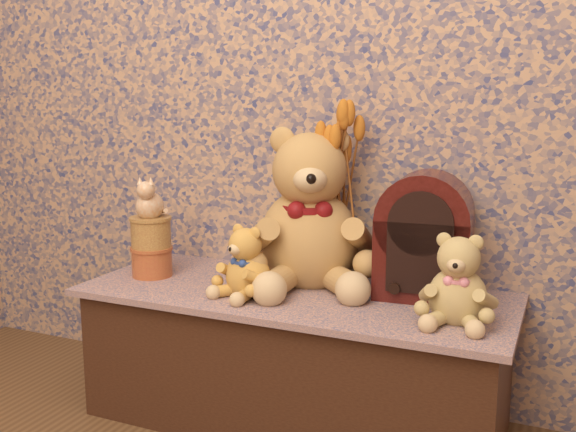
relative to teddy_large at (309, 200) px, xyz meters
name	(u,v)px	position (x,y,z in m)	size (l,w,h in m)	color
display_shelf	(295,357)	(0.00, -0.11, -0.47)	(1.30, 0.53, 0.42)	#374372
teddy_large	(309,200)	(0.00, 0.00, 0.00)	(0.42, 0.50, 0.53)	#AE7943
teddy_medium	(248,258)	(-0.11, -0.20, -0.15)	(0.18, 0.21, 0.23)	gold
teddy_small	(458,275)	(0.49, -0.18, -0.14)	(0.20, 0.24, 0.25)	tan
cathedral_radio	(425,235)	(0.36, 0.00, -0.08)	(0.27, 0.19, 0.37)	#3C0E0B
ceramic_vase	(339,255)	(0.09, 0.03, -0.17)	(0.11, 0.11, 0.18)	tan
dried_stalks	(340,157)	(0.09, 0.03, 0.14)	(0.23, 0.23, 0.43)	#C26B1F
biscuit_tin_lower	(152,262)	(-0.50, -0.14, -0.22)	(0.13, 0.13, 0.09)	#CD823C
biscuit_tin_upper	(151,233)	(-0.50, -0.14, -0.12)	(0.13, 0.13, 0.10)	#D6BC5D
cat_figurine	(149,197)	(-0.50, -0.14, 0.00)	(0.10, 0.11, 0.14)	silver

